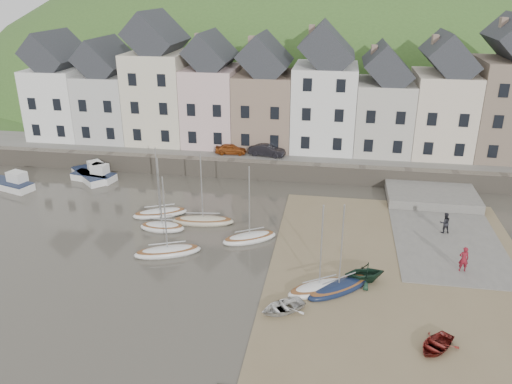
% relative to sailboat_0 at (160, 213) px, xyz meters
% --- Properties ---
extents(ground, '(160.00, 160.00, 0.00)m').
position_rel_sailboat_0_xyz_m(ground, '(8.42, -6.59, -0.26)').
color(ground, '#413C33').
rests_on(ground, ground).
extents(quay_land, '(90.00, 30.00, 1.50)m').
position_rel_sailboat_0_xyz_m(quay_land, '(8.42, 25.41, 0.49)').
color(quay_land, '#3A5F26').
rests_on(quay_land, ground).
extents(quay_street, '(70.00, 7.00, 0.10)m').
position_rel_sailboat_0_xyz_m(quay_street, '(8.42, 13.91, 1.29)').
color(quay_street, slate).
rests_on(quay_street, quay_land).
extents(seawall, '(70.00, 1.20, 1.80)m').
position_rel_sailboat_0_xyz_m(seawall, '(8.42, 10.41, 0.64)').
color(seawall, slate).
rests_on(seawall, ground).
extents(beach, '(18.00, 26.00, 0.06)m').
position_rel_sailboat_0_xyz_m(beach, '(19.42, -6.59, -0.23)').
color(beach, '#7D6A4C').
rests_on(beach, ground).
extents(slipway, '(8.00, 18.00, 0.12)m').
position_rel_sailboat_0_xyz_m(slipway, '(23.42, 1.41, -0.20)').
color(slipway, slate).
rests_on(slipway, ground).
extents(hillside, '(134.40, 84.00, 84.00)m').
position_rel_sailboat_0_xyz_m(hillside, '(3.42, 53.40, -18.25)').
color(hillside, '#3A5F26').
rests_on(hillside, ground).
extents(townhouse_terrace, '(61.05, 8.00, 13.93)m').
position_rel_sailboat_0_xyz_m(townhouse_terrace, '(10.18, 17.41, 7.06)').
color(townhouse_terrace, white).
rests_on(townhouse_terrace, quay_land).
extents(sailboat_0, '(4.82, 3.32, 6.32)m').
position_rel_sailboat_0_xyz_m(sailboat_0, '(0.00, 0.00, 0.00)').
color(sailboat_0, white).
rests_on(sailboat_0, ground).
extents(sailboat_1, '(3.68, 1.61, 6.32)m').
position_rel_sailboat_0_xyz_m(sailboat_1, '(1.07, -2.55, 0.01)').
color(sailboat_1, white).
rests_on(sailboat_1, ground).
extents(sailboat_2, '(5.30, 2.15, 6.32)m').
position_rel_sailboat_0_xyz_m(sailboat_2, '(4.02, -0.88, -0.00)').
color(sailboat_2, beige).
rests_on(sailboat_2, ground).
extents(sailboat_3, '(5.10, 3.26, 6.32)m').
position_rel_sailboat_0_xyz_m(sailboat_3, '(2.80, -6.38, -0.00)').
color(sailboat_3, white).
rests_on(sailboat_3, ground).
extents(sailboat_4, '(4.52, 3.49, 6.32)m').
position_rel_sailboat_0_xyz_m(sailboat_4, '(8.35, -3.28, 0.00)').
color(sailboat_4, white).
rests_on(sailboat_4, ground).
extents(sailboat_5, '(4.73, 4.36, 6.32)m').
position_rel_sailboat_0_xyz_m(sailboat_5, '(15.26, -9.20, -0.00)').
color(sailboat_5, '#121E3B').
rests_on(sailboat_5, ground).
extents(sailboat_6, '(4.59, 3.69, 6.32)m').
position_rel_sailboat_0_xyz_m(sailboat_6, '(14.01, -9.47, 0.00)').
color(sailboat_6, white).
rests_on(sailboat_6, ground).
extents(motorboat_0, '(4.70, 2.58, 1.70)m').
position_rel_sailboat_0_xyz_m(motorboat_0, '(-9.28, 7.10, 0.32)').
color(motorboat_0, white).
rests_on(motorboat_0, ground).
extents(motorboat_1, '(5.15, 3.14, 1.70)m').
position_rel_sailboat_0_xyz_m(motorboat_1, '(-16.20, 3.64, 0.32)').
color(motorboat_1, white).
rests_on(motorboat_1, ground).
extents(motorboat_2, '(5.13, 4.93, 1.70)m').
position_rel_sailboat_0_xyz_m(motorboat_2, '(-9.90, 7.39, 0.32)').
color(motorboat_2, white).
rests_on(motorboat_2, ground).
extents(rowboat_white, '(3.48, 3.29, 0.59)m').
position_rel_sailboat_0_xyz_m(rowboat_white, '(11.92, -12.06, 0.09)').
color(rowboat_white, silver).
rests_on(rowboat_white, beach).
extents(rowboat_green, '(3.27, 3.02, 1.42)m').
position_rel_sailboat_0_xyz_m(rowboat_green, '(16.90, -7.90, 0.51)').
color(rowboat_green, '#153021').
rests_on(rowboat_green, beach).
extents(rowboat_red, '(3.11, 3.24, 0.55)m').
position_rel_sailboat_0_xyz_m(rowboat_red, '(20.54, -14.16, 0.07)').
color(rowboat_red, maroon).
rests_on(rowboat_red, beach).
extents(person_red, '(0.69, 0.48, 1.83)m').
position_rel_sailboat_0_xyz_m(person_red, '(23.61, -5.48, 0.77)').
color(person_red, maroon).
rests_on(person_red, slipway).
extents(person_dark, '(0.95, 0.81, 1.71)m').
position_rel_sailboat_0_xyz_m(person_dark, '(23.37, 0.38, 0.71)').
color(person_dark, black).
rests_on(person_dark, slipway).
extents(car_left, '(3.36, 1.54, 1.12)m').
position_rel_sailboat_0_xyz_m(car_left, '(3.48, 12.91, 1.90)').
color(car_left, '#974416').
rests_on(car_left, quay_street).
extents(car_right, '(3.95, 1.92, 1.25)m').
position_rel_sailboat_0_xyz_m(car_right, '(7.37, 12.91, 1.96)').
color(car_right, black).
rests_on(car_right, quay_street).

